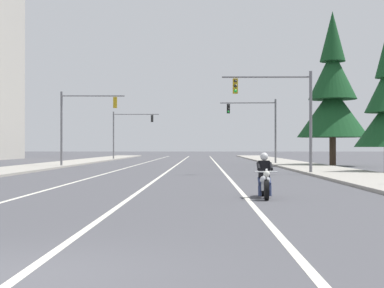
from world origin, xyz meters
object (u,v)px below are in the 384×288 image
object	(u,v)px
traffic_signal_near_right	(285,106)
traffic_signal_near_left	(80,117)
traffic_signal_mid_left	(127,127)
conifer_tree_right_verge_far	(333,95)
motorcycle_with_rider	(265,180)
traffic_signal_mid_right	(259,121)

from	to	relation	value
traffic_signal_near_right	traffic_signal_near_left	bearing A→B (deg)	140.45
traffic_signal_mid_left	conifer_tree_right_verge_far	world-z (taller)	conifer_tree_right_verge_far
motorcycle_with_rider	conifer_tree_right_verge_far	xyz separation A→B (m)	(9.28, 30.98, 5.55)
traffic_signal_near_right	traffic_signal_near_left	size ratio (longest dim) A/B	1.00
traffic_signal_near_right	traffic_signal_near_left	distance (m)	19.44
traffic_signal_mid_left	conifer_tree_right_verge_far	bearing A→B (deg)	-48.53
traffic_signal_mid_right	traffic_signal_near_left	bearing A→B (deg)	-153.79
traffic_signal_mid_left	conifer_tree_right_verge_far	xyz separation A→B (m)	(20.92, -23.67, 1.98)
traffic_signal_mid_left	traffic_signal_mid_right	bearing A→B (deg)	-51.26
traffic_signal_near_left	traffic_signal_mid_left	distance (m)	26.41
traffic_signal_near_right	traffic_signal_mid_left	world-z (taller)	same
traffic_signal_mid_left	conifer_tree_right_verge_far	size ratio (longest dim) A/B	0.46
traffic_signal_mid_right	conifer_tree_right_verge_far	distance (m)	7.87
traffic_signal_near_left	traffic_signal_mid_left	world-z (taller)	same
motorcycle_with_rider	traffic_signal_mid_left	size ratio (longest dim) A/B	0.35
traffic_signal_near_left	conifer_tree_right_verge_far	world-z (taller)	conifer_tree_right_verge_far
traffic_signal_near_left	conifer_tree_right_verge_far	xyz separation A→B (m)	(21.32, 2.74, 2.02)
motorcycle_with_rider	traffic_signal_near_left	distance (m)	30.90
traffic_signal_near_left	traffic_signal_near_right	bearing A→B (deg)	-39.55
conifer_tree_right_verge_far	traffic_signal_near_right	bearing A→B (deg)	-112.72
motorcycle_with_rider	traffic_signal_near_left	bearing A→B (deg)	113.08
traffic_signal_near_right	conifer_tree_right_verge_far	world-z (taller)	conifer_tree_right_verge_far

